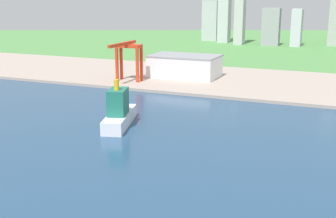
# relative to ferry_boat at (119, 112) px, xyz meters

# --- Properties ---
(ground_plane) EXTENTS (2400.00, 2400.00, 0.00)m
(ground_plane) POSITION_rel_ferry_boat_xyz_m (54.77, -26.94, -8.52)
(ground_plane) COLOR #508C48
(water_bay) EXTENTS (840.00, 360.00, 0.15)m
(water_bay) POSITION_rel_ferry_boat_xyz_m (54.77, -86.94, -8.44)
(water_bay) COLOR navy
(water_bay) RESTS_ON ground
(industrial_pier) EXTENTS (840.00, 140.00, 2.50)m
(industrial_pier) POSITION_rel_ferry_boat_xyz_m (54.77, 163.06, -7.27)
(industrial_pier) COLOR #A7968A
(industrial_pier) RESTS_ON ground
(ferry_boat) EXTENTS (24.68, 48.28, 29.42)m
(ferry_boat) POSITION_rel_ferry_boat_xyz_m (0.00, 0.00, 0.00)
(ferry_boat) COLOR white
(ferry_boat) RESTS_ON water_bay
(port_crane_red) EXTENTS (22.75, 45.87, 35.19)m
(port_crane_red) POSITION_rel_ferry_boat_xyz_m (-56.97, 119.59, 19.51)
(port_crane_red) COLOR red
(port_crane_red) RESTS_ON industrial_pier
(warehouse_main) EXTENTS (63.39, 39.26, 20.42)m
(warehouse_main) POSITION_rel_ferry_boat_xyz_m (-18.05, 159.07, 4.22)
(warehouse_main) COLOR white
(warehouse_main) RESTS_ON industrial_pier
(distant_skyline) EXTENTS (347.07, 73.69, 140.34)m
(distant_skyline) POSITION_rel_ferry_boat_xyz_m (61.85, 492.63, 44.32)
(distant_skyline) COLOR #B3B7BC
(distant_skyline) RESTS_ON ground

